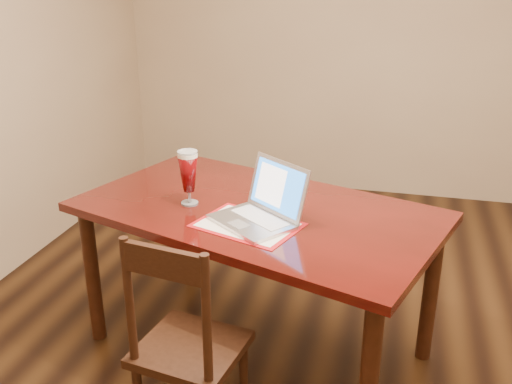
# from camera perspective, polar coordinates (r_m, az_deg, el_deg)

# --- Properties ---
(ground) EXTENTS (5.00, 5.00, 0.00)m
(ground) POSITION_cam_1_polar(r_m,az_deg,el_deg) (3.06, 8.94, -16.68)
(ground) COLOR black
(ground) RESTS_ON ground
(room_shell) EXTENTS (4.51, 5.01, 2.71)m
(room_shell) POSITION_cam_1_polar(r_m,az_deg,el_deg) (2.42, 11.45, 18.34)
(room_shell) COLOR tan
(room_shell) RESTS_ON ground
(dining_table) EXTENTS (1.93, 1.45, 1.07)m
(dining_table) POSITION_cam_1_polar(r_m,az_deg,el_deg) (2.78, -0.04, -3.29)
(dining_table) COLOR #450C09
(dining_table) RESTS_ON ground
(dining_chair) EXTENTS (0.46, 0.45, 0.97)m
(dining_chair) POSITION_cam_1_polar(r_m,az_deg,el_deg) (2.40, -6.99, -15.11)
(dining_chair) COLOR black
(dining_chair) RESTS_ON ground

